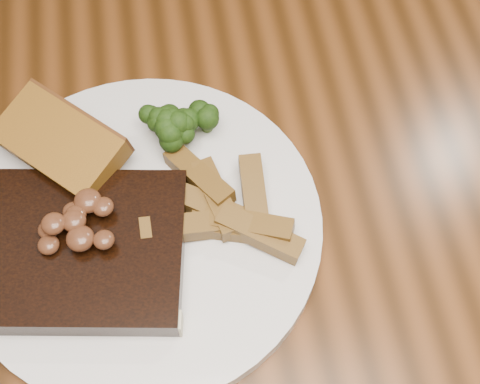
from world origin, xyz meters
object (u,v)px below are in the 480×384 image
object	(u,v)px
dining_table	(240,262)
plate	(142,228)
potato_wedges	(232,207)
garlic_bread	(65,156)
steak	(73,250)

from	to	relation	value
dining_table	plate	xyz separation A→B (m)	(-0.08, 0.00, 0.10)
dining_table	potato_wedges	distance (m)	0.12
garlic_bread	potato_wedges	world-z (taller)	same
plate	steak	xyz separation A→B (m)	(-0.06, -0.02, 0.02)
dining_table	garlic_bread	world-z (taller)	garlic_bread
plate	garlic_bread	bearing A→B (deg)	129.44
plate	garlic_bread	distance (m)	0.09
potato_wedges	dining_table	bearing A→B (deg)	-8.84
dining_table	plate	world-z (taller)	plate
garlic_bread	potato_wedges	bearing A→B (deg)	16.37
potato_wedges	plate	bearing A→B (deg)	178.74
dining_table	plate	bearing A→B (deg)	178.11
dining_table	plate	size ratio (longest dim) A/B	5.26
garlic_bread	potato_wedges	distance (m)	0.15
steak	garlic_bread	size ratio (longest dim) A/B	1.65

